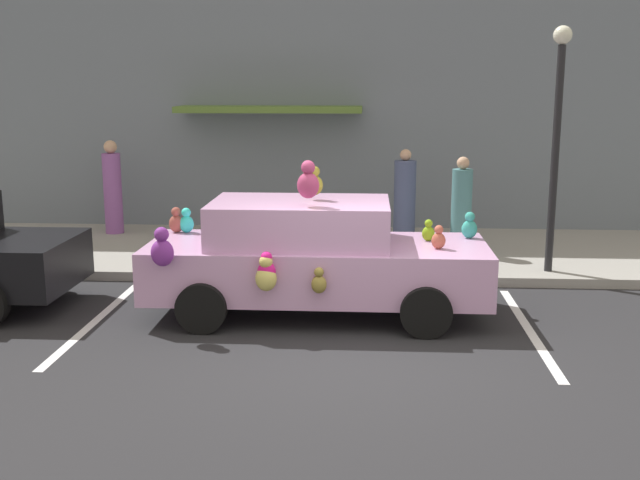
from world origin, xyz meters
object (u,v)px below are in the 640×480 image
object	(u,v)px
plush_covered_car	(312,257)
street_lamp_post	(557,124)
teddy_bear_on_sidewalk	(305,248)
pedestrian_near_shopfront	(405,202)
pedestrian_by_lamp	(461,209)
pedestrian_walking_past	(113,190)

from	to	relation	value
plush_covered_car	street_lamp_post	distance (m)	4.44
teddy_bear_on_sidewalk	pedestrian_near_shopfront	size ratio (longest dim) A/B	0.36
plush_covered_car	pedestrian_by_lamp	world-z (taller)	plush_covered_car
teddy_bear_on_sidewalk	pedestrian_by_lamp	size ratio (longest dim) A/B	0.37
plush_covered_car	pedestrian_walking_past	xyz separation A→B (m)	(-4.25, 4.63, 0.20)
pedestrian_by_lamp	pedestrian_walking_past	bearing A→B (deg)	167.86
plush_covered_car	street_lamp_post	bearing A→B (deg)	29.64
pedestrian_near_shopfront	pedestrian_by_lamp	bearing A→B (deg)	-29.71
plush_covered_car	pedestrian_by_lamp	bearing A→B (deg)	53.97
teddy_bear_on_sidewalk	pedestrian_by_lamp	distance (m)	2.87
plush_covered_car	pedestrian_near_shopfront	distance (m)	4.01
plush_covered_car	pedestrian_near_shopfront	size ratio (longest dim) A/B	2.55
pedestrian_by_lamp	teddy_bear_on_sidewalk	bearing A→B (deg)	-158.14
street_lamp_post	pedestrian_walking_past	bearing A→B (deg)	161.67
teddy_bear_on_sidewalk	pedestrian_near_shopfront	bearing A→B (deg)	43.54
plush_covered_car	teddy_bear_on_sidewalk	distance (m)	2.21
pedestrian_near_shopfront	pedestrian_by_lamp	world-z (taller)	pedestrian_near_shopfront
pedestrian_near_shopfront	pedestrian_walking_past	bearing A→B (deg)	171.17
pedestrian_near_shopfront	pedestrian_by_lamp	xyz separation A→B (m)	(0.95, -0.54, -0.03)
plush_covered_car	pedestrian_by_lamp	xyz separation A→B (m)	(2.34, 3.22, 0.13)
teddy_bear_on_sidewalk	pedestrian_walking_past	size ratio (longest dim) A/B	0.35
teddy_bear_on_sidewalk	street_lamp_post	xyz separation A→B (m)	(3.87, -0.13, 2.01)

